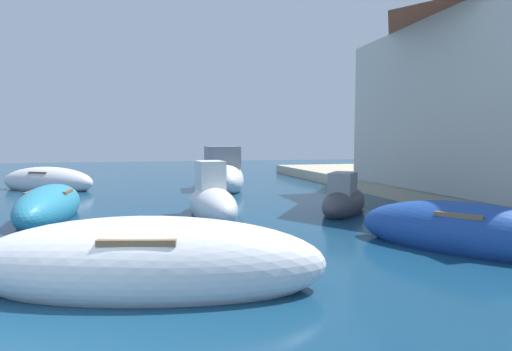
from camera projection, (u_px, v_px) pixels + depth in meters
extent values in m
ellipsoid|color=white|center=(212.00, 205.00, 11.25)|extent=(1.40, 3.10, 1.05)
cube|color=white|center=(210.00, 177.00, 11.41)|extent=(0.76, 1.01, 0.91)
ellipsoid|color=white|center=(48.00, 182.00, 17.30)|extent=(4.51, 3.41, 1.28)
cube|color=brown|center=(47.00, 172.00, 17.26)|extent=(1.33, 1.42, 0.08)
ellipsoid|color=teal|center=(50.00, 207.00, 10.84)|extent=(1.50, 4.06, 1.16)
cube|color=brown|center=(49.00, 192.00, 10.81)|extent=(1.07, 0.85, 0.08)
ellipsoid|color=#3F3F47|center=(344.00, 203.00, 11.81)|extent=(2.73, 3.01, 0.95)
cube|color=gray|center=(343.00, 184.00, 11.54)|extent=(1.15, 1.21, 0.64)
ellipsoid|color=white|center=(148.00, 264.00, 5.58)|extent=(5.11, 2.64, 1.33)
cube|color=brown|center=(148.00, 233.00, 5.54)|extent=(1.24, 1.39, 0.08)
ellipsoid|color=#1E479E|center=(464.00, 233.00, 7.71)|extent=(3.40, 4.01, 1.18)
cube|color=brown|center=(465.00, 212.00, 7.67)|extent=(1.32, 1.26, 0.08)
ellipsoid|color=white|center=(221.00, 178.00, 17.92)|extent=(2.01, 5.18, 1.64)
cube|color=gray|center=(222.00, 157.00, 17.45)|extent=(1.40, 2.04, 0.91)
cube|color=beige|center=(511.00, 107.00, 13.04)|extent=(6.07, 9.28, 5.32)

